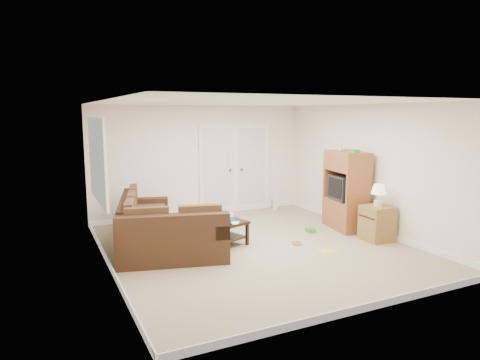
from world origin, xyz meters
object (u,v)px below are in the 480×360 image
sectional_sofa (156,231)px  coffee_table (219,229)px  side_cabinet (377,220)px  tv_armoire (346,190)px

sectional_sofa → coffee_table: bearing=10.9°
sectional_sofa → coffee_table: sectional_sofa is taller
coffee_table → side_cabinet: size_ratio=1.12×
coffee_table → tv_armoire: tv_armoire is taller
coffee_table → sectional_sofa: bearing=159.2°
tv_armoire → side_cabinet: 0.99m
tv_armoire → sectional_sofa: bearing=-176.3°
side_cabinet → tv_armoire: bearing=91.8°
coffee_table → tv_armoire: size_ratio=0.69×
sectional_sofa → side_cabinet: bearing=-4.1°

